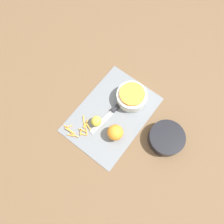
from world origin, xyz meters
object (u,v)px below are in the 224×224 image
object	(u,v)px
bowl_speckled	(132,96)
bowl_dark	(166,138)
orange_left	(115,132)
lemon	(96,121)
knife	(116,108)

from	to	relation	value
bowl_speckled	bowl_dark	size ratio (longest dim) A/B	0.91
bowl_speckled	orange_left	world-z (taller)	orange_left
bowl_speckled	orange_left	size ratio (longest dim) A/B	2.00
bowl_dark	orange_left	bearing A→B (deg)	-58.08
bowl_dark	lemon	xyz separation A→B (m)	(0.14, -0.32, 0.00)
knife	lemon	world-z (taller)	lemon
bowl_speckled	lemon	world-z (taller)	bowl_speckled
bowl_dark	orange_left	distance (m)	0.24
bowl_speckled	knife	size ratio (longest dim) A/B	0.59
bowl_speckled	knife	world-z (taller)	bowl_speckled
lemon	bowl_dark	bearing A→B (deg)	113.51
bowl_dark	knife	xyz separation A→B (m)	(0.02, -0.29, -0.02)
bowl_dark	lemon	bearing A→B (deg)	-66.49
knife	bowl_speckled	bearing A→B (deg)	168.46
orange_left	lemon	size ratio (longest dim) A/B	1.48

